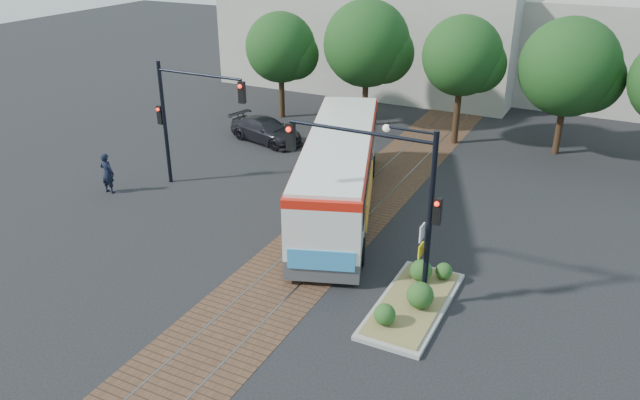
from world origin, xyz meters
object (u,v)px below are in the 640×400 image
(officer, at_px, (107,173))
(city_bus, at_px, (339,169))
(parked_car, at_px, (266,130))
(signal_pole_left, at_px, (182,109))
(traffic_island, at_px, (414,297))
(signal_pole_main, at_px, (394,187))

(officer, bearing_deg, city_bus, -165.32)
(parked_car, bearing_deg, city_bus, -115.87)
(signal_pole_left, bearing_deg, traffic_island, -20.36)
(traffic_island, xyz_separation_m, signal_pole_main, (-0.96, 0.09, 3.83))
(traffic_island, xyz_separation_m, parked_car, (-13.22, 12.23, 0.36))
(city_bus, relative_size, officer, 6.70)
(officer, bearing_deg, signal_pole_left, -143.00)
(city_bus, distance_m, parked_car, 10.18)
(officer, relative_size, parked_car, 0.41)
(city_bus, distance_m, officer, 11.08)
(traffic_island, relative_size, signal_pole_main, 0.87)
(signal_pole_left, distance_m, parked_car, 8.00)
(signal_pole_left, height_order, officer, signal_pole_left)
(city_bus, distance_m, traffic_island, 8.10)
(city_bus, bearing_deg, signal_pole_left, 166.41)
(signal_pole_main, bearing_deg, parked_car, 135.28)
(city_bus, height_order, officer, city_bus)
(signal_pole_left, xyz_separation_m, officer, (-2.89, -2.34, -2.88))
(officer, bearing_deg, parked_car, -108.43)
(traffic_island, height_order, signal_pole_left, signal_pole_left)
(signal_pole_main, height_order, signal_pole_left, signal_pole_main)
(city_bus, height_order, signal_pole_main, signal_pole_main)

